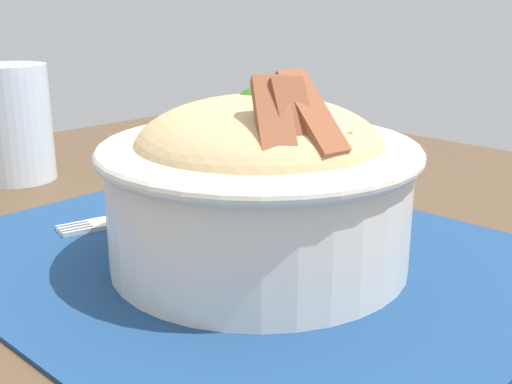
{
  "coord_description": "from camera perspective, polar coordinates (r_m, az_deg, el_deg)",
  "views": [
    {
      "loc": [
        -0.28,
        0.29,
        0.95
      ],
      "look_at": [
        -0.0,
        0.0,
        0.83
      ],
      "focal_mm": 45.15,
      "sensor_mm": 36.0,
      "label": 1
    }
  ],
  "objects": [
    {
      "name": "bowl",
      "position": [
        0.42,
        0.02,
        0.94
      ],
      "size": [
        0.22,
        0.22,
        0.13
      ],
      "color": "silver",
      "rests_on": "placemat"
    },
    {
      "name": "fork",
      "position": [
        0.53,
        -10.73,
        -2.22
      ],
      "size": [
        0.04,
        0.13,
        0.0
      ],
      "color": "#B4B4B4",
      "rests_on": "placemat"
    },
    {
      "name": "drinking_glass",
      "position": [
        0.67,
        -20.57,
        5.14
      ],
      "size": [
        0.07,
        0.07,
        0.11
      ],
      "color": "silver",
      "rests_on": "table"
    },
    {
      "name": "placemat",
      "position": [
        0.45,
        -1.72,
        -5.85
      ],
      "size": [
        0.41,
        0.35,
        0.0
      ],
      "primitive_type": "cube",
      "rotation": [
        0.0,
        0.0,
        0.02
      ],
      "color": "navy",
      "rests_on": "table"
    },
    {
      "name": "table",
      "position": [
        0.48,
        0.24,
        -15.62
      ],
      "size": [
        1.0,
        0.89,
        0.77
      ],
      "color": "#4C3826",
      "rests_on": "ground_plane"
    }
  ]
}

